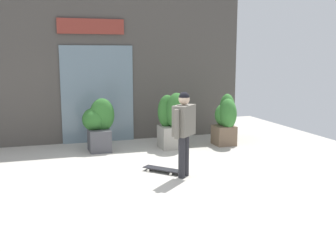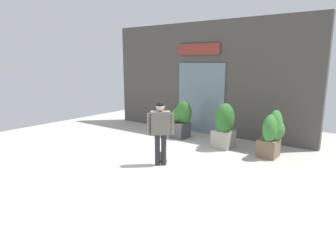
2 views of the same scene
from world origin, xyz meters
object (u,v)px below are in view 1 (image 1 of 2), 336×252
at_px(skateboarder, 184,126).
at_px(skateboard, 162,169).
at_px(planter_box_right, 98,124).
at_px(planter_box_mid, 173,119).
at_px(planter_box_left, 226,117).

xyz_separation_m(skateboarder, skateboard, (-0.29, 0.40, -0.92)).
distance_m(planter_box_right, planter_box_mid, 1.79).
xyz_separation_m(skateboarder, planter_box_mid, (0.57, 2.32, -0.26)).
relative_size(skateboarder, planter_box_left, 1.24).
bearing_deg(planter_box_right, skateboarder, -65.50).
relative_size(skateboard, planter_box_mid, 0.54).
distance_m(planter_box_left, planter_box_mid, 1.43).
bearing_deg(skateboard, skateboarder, 173.87).
height_order(planter_box_left, planter_box_mid, planter_box_mid).
height_order(skateboarder, planter_box_left, skateboarder).
bearing_deg(planter_box_mid, skateboard, -114.13).
bearing_deg(skateboarder, planter_box_right, -18.54).
relative_size(skateboarder, skateboard, 2.18).
height_order(skateboarder, planter_box_right, skateboarder).
relative_size(skateboard, planter_box_left, 0.57).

